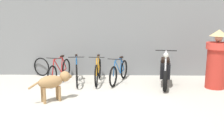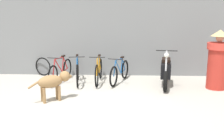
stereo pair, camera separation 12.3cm
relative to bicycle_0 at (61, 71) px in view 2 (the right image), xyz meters
name	(u,v)px [view 2 (the right image)]	position (x,y,z in m)	size (l,w,h in m)	color
ground_plane	(76,112)	(0.91, -2.51, -0.34)	(60.00, 60.00, 0.00)	#B7B2A5
shop_wall_back	(93,33)	(0.91, 1.02, 1.11)	(9.64, 0.20, 2.89)	slate
bicycle_0	(61,71)	(0.00, 0.00, 0.00)	(0.48, 1.70, 0.82)	black
bicycle_1	(77,71)	(0.54, -0.09, 0.02)	(0.46, 1.67, 0.87)	black
bicycle_2	(99,71)	(1.18, -0.02, 0.01)	(0.46, 1.69, 0.86)	black
bicycle_3	(120,72)	(1.82, 0.00, -0.01)	(0.63, 1.58, 0.80)	black
motorcycle	(166,71)	(3.17, -0.30, 0.09)	(0.58, 1.87, 1.10)	black
stray_dog	(54,81)	(0.25, -1.76, 0.15)	(0.96, 0.70, 0.71)	#997247
person_in_robes	(218,60)	(4.56, -0.55, 0.48)	(0.74, 0.74, 1.65)	#B72D23
spare_tire_left	(43,67)	(-0.79, 0.78, -0.03)	(0.59, 0.28, 0.63)	black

